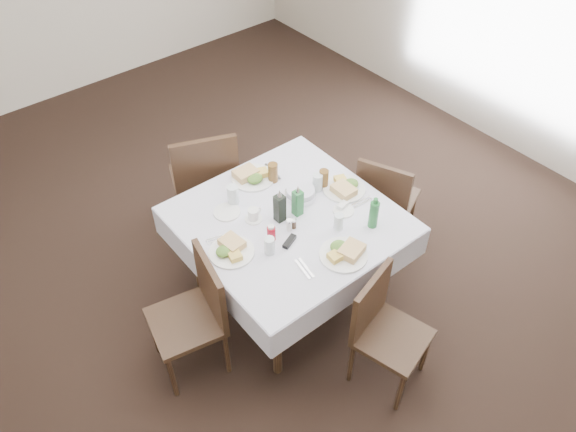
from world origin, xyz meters
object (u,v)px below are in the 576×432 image
object	(u,v)px
water_s	(339,222)
ketchup_bottle	(271,233)
oil_cruet_dark	(280,207)
chair_west	(197,309)
bread_basket	(301,193)
water_n	(233,195)
water_e	(317,182)
green_bottle	(374,214)
chair_north	(206,178)
oil_cruet_green	(298,202)
dining_table	(288,227)
chair_east	(385,198)
coffee_mug	(254,215)
chair_south	(382,325)
water_w	(269,246)

from	to	relation	value
water_s	ketchup_bottle	distance (m)	0.44
oil_cruet_dark	water_s	bearing A→B (deg)	-51.32
chair_west	oil_cruet_dark	world-z (taller)	oil_cruet_dark
bread_basket	water_n	bearing A→B (deg)	148.32
water_e	green_bottle	bearing A→B (deg)	-85.34
water_n	green_bottle	size ratio (longest dim) A/B	0.61
chair_north	bread_basket	bearing A→B (deg)	-70.07
oil_cruet_green	chair_west	bearing A→B (deg)	-175.88
dining_table	chair_east	world-z (taller)	chair_east
chair_north	chair_east	distance (m)	1.36
dining_table	water_s	xyz separation A→B (m)	(0.19, -0.28, 0.14)
chair_east	green_bottle	world-z (taller)	green_bottle
chair_north	coffee_mug	xyz separation A→B (m)	(-0.09, -0.75, 0.23)
chair_north	chair_west	bearing A→B (deg)	-126.07
dining_table	ketchup_bottle	world-z (taller)	ketchup_bottle
water_s	water_e	bearing A→B (deg)	68.47
water_n	oil_cruet_green	xyz separation A→B (m)	(0.26, -0.35, 0.03)
chair_south	chair_west	world-z (taller)	chair_west
chair_east	dining_table	bearing A→B (deg)	175.05
chair_east	oil_cruet_green	size ratio (longest dim) A/B	3.58
bread_basket	green_bottle	xyz separation A→B (m)	(0.18, -0.50, 0.07)
water_w	ketchup_bottle	distance (m)	0.11
water_n	coffee_mug	distance (m)	0.21
dining_table	water_n	size ratio (longest dim) A/B	9.31
chair_east	water_s	xyz separation A→B (m)	(-0.69, -0.20, 0.33)
dining_table	chair_west	xyz separation A→B (m)	(-0.78, -0.07, -0.17)
dining_table	chair_south	bearing A→B (deg)	-87.81
chair_east	coffee_mug	xyz separation A→B (m)	(-1.05, 0.21, 0.31)
chair_south	coffee_mug	world-z (taller)	coffee_mug
water_e	water_w	world-z (taller)	water_e
coffee_mug	green_bottle	distance (m)	0.77
green_bottle	oil_cruet_dark	bearing A→B (deg)	135.20
chair_west	water_s	bearing A→B (deg)	-12.15
water_e	oil_cruet_dark	xyz separation A→B (m)	(-0.38, -0.07, 0.05)
oil_cruet_dark	coffee_mug	xyz separation A→B (m)	(-0.13, 0.11, -0.07)
dining_table	chair_west	bearing A→B (deg)	-175.05
chair_north	chair_south	bearing A→B (deg)	-86.00
coffee_mug	ketchup_bottle	bearing A→B (deg)	-96.06
bread_basket	coffee_mug	size ratio (longest dim) A/B	1.67
chair_west	water_w	size ratio (longest dim) A/B	7.45
chair_west	dining_table	bearing A→B (deg)	4.95
oil_cruet_dark	water_e	bearing A→B (deg)	9.98
oil_cruet_green	coffee_mug	distance (m)	0.30
bread_basket	ketchup_bottle	distance (m)	0.44
ketchup_bottle	oil_cruet_green	bearing A→B (deg)	15.21
chair_west	green_bottle	xyz separation A→B (m)	(1.15, -0.33, 0.36)
chair_north	coffee_mug	distance (m)	0.79
water_w	ketchup_bottle	size ratio (longest dim) A/B	1.02
ketchup_bottle	coffee_mug	distance (m)	0.22
water_n	oil_cruet_dark	distance (m)	0.35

